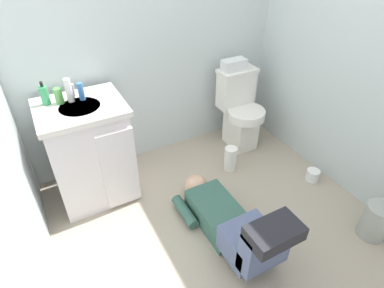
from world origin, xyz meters
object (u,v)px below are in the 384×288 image
person_plumber (231,224)px  soap_dispenser (45,95)px  toilet (240,110)px  toilet_paper_roll (313,175)px  bottle_blue (81,91)px  tissue_box (234,65)px  bottle_white (69,90)px  vanity_cabinet (90,152)px  faucet (73,90)px  bottle_green (59,96)px  trash_can (376,221)px  paper_towel_roll (230,159)px

person_plumber → soap_dispenser: (-0.88, 1.05, 0.71)m
toilet → toilet_paper_roll: toilet is taller
person_plumber → bottle_blue: bearing=123.1°
tissue_box → bottle_white: (-1.41, -0.06, 0.10)m
vanity_cabinet → tissue_box: bearing=6.0°
vanity_cabinet → faucet: size_ratio=8.20×
tissue_box → bottle_green: bottle_green is taller
bottle_green → toilet_paper_roll: (1.79, -0.82, -0.83)m
bottle_green → toilet_paper_roll: bearing=-24.6°
soap_dispenser → bottle_green: (0.08, -0.03, -0.01)m
toilet_paper_roll → bottle_white: bearing=154.7°
toilet → toilet_paper_roll: bearing=-71.9°
vanity_cabinet → soap_dispenser: size_ratio=4.94×
faucet → trash_can: bearing=-42.8°
vanity_cabinet → bottle_green: bearing=139.6°
paper_towel_roll → bottle_white: bearing=163.1°
person_plumber → trash_can: size_ratio=3.84×
toilet → vanity_cabinet: (-1.42, -0.05, 0.05)m
toilet → soap_dispenser: (-1.62, 0.07, 0.52)m
tissue_box → vanity_cabinet: bearing=-174.0°
toilet → faucet: bearing=176.3°
toilet_paper_roll → paper_towel_roll: bearing=140.3°
bottle_green → trash_can: size_ratio=0.41×
faucet → trash_can: 2.33m
tissue_box → paper_towel_roll: bearing=-121.9°
toilet → vanity_cabinet: bearing=-177.8°
bottle_blue → paper_towel_roll: size_ratio=0.55×
soap_dispenser → trash_can: 2.46m
trash_can → paper_towel_roll: (-0.49, 1.09, -0.02)m
soap_dispenser → toilet: bearing=-2.5°
tissue_box → bottle_blue: bearing=-177.0°
bottle_green → tissue_box: bearing=2.0°
trash_can → soap_dispenser: bearing=140.7°
toilet → tissue_box: 0.44m
soap_dispenser → bottle_green: size_ratio=1.48×
faucet → paper_towel_roll: (1.13, -0.41, -0.75)m
trash_can → paper_towel_roll: 1.20m
faucet → bottle_blue: bottle_blue is taller
person_plumber → bottle_white: bearing=125.7°
faucet → soap_dispenser: (-0.19, -0.02, 0.02)m
vanity_cabinet → toilet: bearing=2.2°
tissue_box → trash_can: size_ratio=0.79×
bottle_green → toilet_paper_roll: 2.13m
soap_dispenser → trash_can: size_ratio=0.60×
bottle_white → tissue_box: bearing=2.4°
soap_dispenser → bottle_white: bottle_white is taller
toilet → bottle_white: bearing=178.7°
faucet → toilet: bearing=-3.7°
person_plumber → trash_can: 1.02m
soap_dispenser → bottle_green: soap_dispenser is taller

